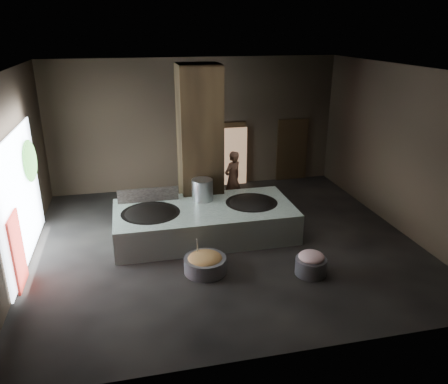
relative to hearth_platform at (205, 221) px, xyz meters
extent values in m
cube|color=black|center=(0.45, -0.45, -0.47)|extent=(10.00, 9.00, 0.10)
cube|color=black|center=(0.45, -0.45, 4.13)|extent=(10.00, 9.00, 0.10)
cube|color=black|center=(0.45, 4.10, 1.83)|extent=(10.00, 0.10, 4.50)
cube|color=black|center=(0.45, -5.00, 1.83)|extent=(10.00, 0.10, 4.50)
cube|color=black|center=(-4.60, -0.45, 1.83)|extent=(0.10, 9.00, 4.50)
cube|color=black|center=(5.50, -0.45, 1.83)|extent=(0.10, 9.00, 4.50)
cube|color=black|center=(0.15, 1.45, 1.83)|extent=(1.20, 1.20, 4.50)
cube|color=silver|center=(0.00, 0.00, 0.00)|extent=(4.85, 2.32, 0.84)
cube|color=black|center=(0.00, 0.00, 0.39)|extent=(4.75, 2.28, 0.03)
ellipsoid|color=black|center=(-1.45, -0.05, 0.33)|extent=(1.53, 1.53, 0.42)
cylinder|color=black|center=(-1.45, -0.05, 0.40)|extent=(1.56, 1.56, 0.05)
ellipsoid|color=black|center=(1.35, 0.05, 0.33)|extent=(1.42, 1.42, 0.40)
cylinder|color=black|center=(1.35, 0.05, 0.40)|extent=(1.46, 1.46, 0.05)
cylinder|color=#A0A2A7|center=(0.05, 0.55, 0.71)|extent=(0.59, 0.59, 0.63)
cube|color=black|center=(-1.45, 0.75, 0.61)|extent=(1.69, 0.06, 0.42)
imported|color=#93634B|center=(1.28, 1.98, 0.48)|extent=(0.78, 0.71, 1.80)
cylinder|color=slate|center=(-0.34, -1.90, -0.24)|extent=(1.17, 1.17, 0.37)
ellipsoid|color=olive|center=(-0.34, -1.90, -0.07)|extent=(0.82, 0.82, 0.25)
cylinder|color=#A0A2A7|center=(-0.49, -1.75, 0.13)|extent=(0.12, 0.39, 0.71)
cylinder|color=slate|center=(2.05, -2.54, -0.22)|extent=(0.96, 0.96, 0.40)
ellipsoid|color=#C4757C|center=(2.05, -2.54, 0.03)|extent=(0.60, 0.60, 0.23)
cube|color=black|center=(1.65, 4.00, 0.68)|extent=(1.18, 0.08, 2.38)
cube|color=#8C6647|center=(1.83, 3.91, 0.63)|extent=(0.89, 0.04, 2.10)
cube|color=black|center=(4.05, 4.00, 0.68)|extent=(1.18, 0.08, 2.38)
cube|color=#8C6647|center=(3.87, 4.13, 0.63)|extent=(0.78, 0.04, 1.85)
cube|color=white|center=(-4.50, -0.25, 1.18)|extent=(0.04, 4.20, 3.10)
cube|color=maroon|center=(-4.43, -1.55, 0.43)|extent=(0.05, 0.90, 1.70)
ellipsoid|color=#194714|center=(-4.40, 0.85, 1.78)|extent=(0.28, 1.10, 1.10)
camera|label=1|loc=(-1.90, -10.77, 5.03)|focal=35.00mm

